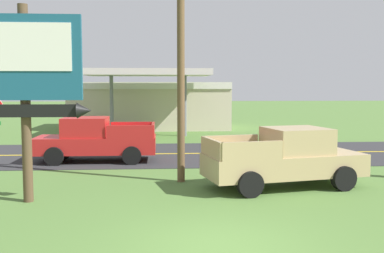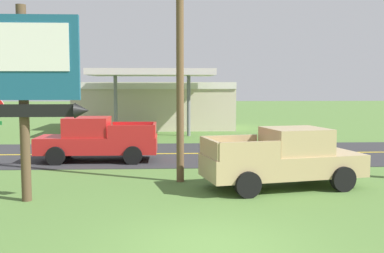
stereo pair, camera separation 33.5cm
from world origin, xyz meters
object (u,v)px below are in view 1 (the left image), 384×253
Objects in this scene: gas_station at (150,104)px; pickup_tan_parked_on_lawn at (286,158)px; pickup_red_on_road at (95,140)px; motel_sign at (25,73)px; utility_pole at (181,29)px.

pickup_tan_parked_on_lawn is (4.90, -21.26, -0.98)m from gas_station.
gas_station is 2.31× the size of pickup_red_on_road.
motel_sign is 23.02m from gas_station.
motel_sign reaches higher than gas_station.
utility_pole is 20.47m from gas_station.
motel_sign is at bearing -149.64° from utility_pole.
pickup_red_on_road is (-2.10, -15.67, -0.98)m from gas_station.
pickup_red_on_road is at bearing 141.37° from pickup_tan_parked_on_lawn.
utility_pole is (4.47, 2.62, 1.57)m from motel_sign.
pickup_tan_parked_on_lawn is (3.40, -1.12, -4.31)m from utility_pole.
gas_station is 15.84m from pickup_red_on_road.
utility_pole is at bearing -51.17° from pickup_red_on_road.
pickup_tan_parked_on_lawn is 8.96m from pickup_red_on_road.
pickup_red_on_road is at bearing 83.07° from motel_sign.
motel_sign is at bearing -97.42° from gas_station.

